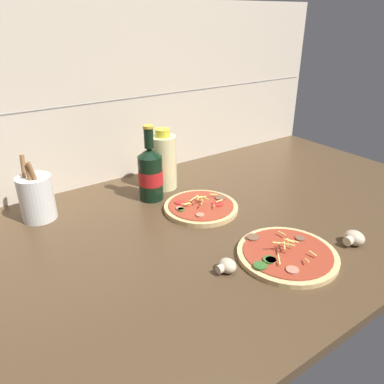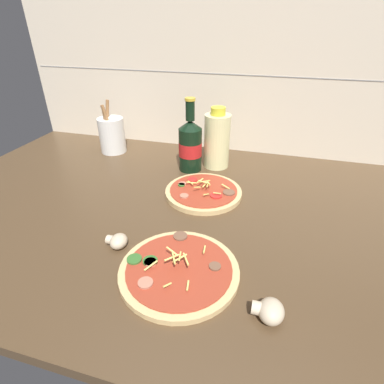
{
  "view_description": "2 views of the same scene",
  "coord_description": "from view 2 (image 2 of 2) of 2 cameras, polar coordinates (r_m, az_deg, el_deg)",
  "views": [
    {
      "loc": [
        -60.22,
        -70.38,
        55.4
      ],
      "look_at": [
        -6.67,
        5.8,
        11.07
      ],
      "focal_mm": 35.0,
      "sensor_mm": 36.0,
      "label": 1
    },
    {
      "loc": [
        15.71,
        -63.91,
        47.09
      ],
      "look_at": [
        -2.25,
        0.4,
        7.96
      ],
      "focal_mm": 28.0,
      "sensor_mm": 36.0,
      "label": 2
    }
  ],
  "objects": [
    {
      "name": "pizza_far",
      "position": [
        0.87,
        2.19,
        0.03
      ],
      "size": [
        22.05,
        22.05,
        4.71
      ],
      "color": "tan",
      "rests_on": "counter_slab"
    },
    {
      "name": "mushroom_right",
      "position": [
        0.56,
        14.53,
        -21.06
      ],
      "size": [
        5.48,
        5.21,
        3.65
      ],
      "color": "beige",
      "rests_on": "counter_slab"
    },
    {
      "name": "beer_bottle",
      "position": [
        0.98,
        -0.34,
        8.99
      ],
      "size": [
        7.58,
        7.58,
        23.69
      ],
      "color": "black",
      "rests_on": "counter_slab"
    },
    {
      "name": "counter_slab",
      "position": [
        0.8,
        1.47,
        -4.5
      ],
      "size": [
        160.0,
        90.0,
        2.5
      ],
      "color": "#4C3823",
      "rests_on": "ground"
    },
    {
      "name": "utensil_crock",
      "position": [
        1.18,
        -15.01,
        10.52
      ],
      "size": [
        9.44,
        9.44,
        18.95
      ],
      "color": "silver",
      "rests_on": "counter_slab"
    },
    {
      "name": "mushroom_left",
      "position": [
        0.69,
        -13.97,
        -9.06
      ],
      "size": [
        4.69,
        4.47,
        3.13
      ],
      "color": "beige",
      "rests_on": "counter_slab"
    },
    {
      "name": "pizza_near",
      "position": [
        0.62,
        -2.54,
        -14.64
      ],
      "size": [
        24.14,
        24.14,
        4.7
      ],
      "color": "tan",
      "rests_on": "counter_slab"
    },
    {
      "name": "oil_bottle",
      "position": [
        1.01,
        4.77,
        9.81
      ],
      "size": [
        8.53,
        8.53,
        20.17
      ],
      "color": "beige",
      "rests_on": "counter_slab"
    },
    {
      "name": "tile_backsplash",
      "position": [
        1.12,
        7.88,
        21.33
      ],
      "size": [
        160.0,
        1.13,
        60.0
      ],
      "color": "beige",
      "rests_on": "ground"
    }
  ]
}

